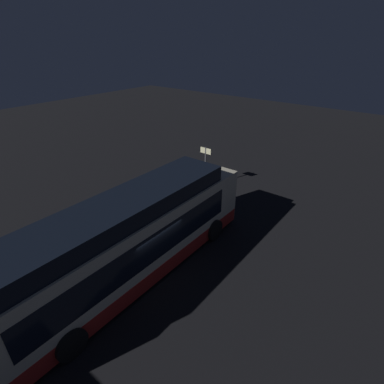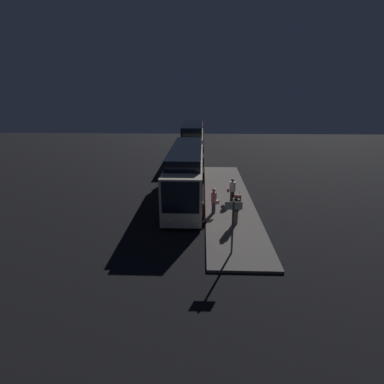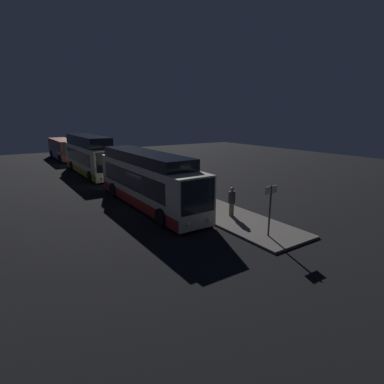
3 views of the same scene
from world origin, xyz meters
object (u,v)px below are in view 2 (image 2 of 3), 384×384
(passenger_waiting, at_px, (232,189))
(passenger_with_bags, at_px, (236,208))
(bus_second, at_px, (193,143))
(bus_third, at_px, (195,133))
(bus_lead, at_px, (186,175))
(suitcase, at_px, (239,199))
(passenger_boarding, at_px, (214,200))
(sign_post, at_px, (233,221))

(passenger_waiting, relative_size, passenger_with_bags, 0.92)
(passenger_with_bags, bearing_deg, bus_second, -67.82)
(bus_third, relative_size, passenger_with_bags, 5.63)
(bus_second, distance_m, passenger_waiting, 16.34)
(bus_lead, distance_m, bus_second, 14.67)
(passenger_with_bags, relative_size, suitcase, 2.10)
(bus_lead, relative_size, bus_second, 1.03)
(bus_third, relative_size, passenger_boarding, 6.18)
(bus_lead, xyz_separation_m, passenger_with_bags, (5.35, 3.24, -0.64))
(passenger_waiting, bearing_deg, suitcase, -130.37)
(passenger_boarding, xyz_separation_m, passenger_with_bags, (1.65, 1.25, 0.08))
(passenger_boarding, distance_m, sign_post, 5.35)
(bus_third, bearing_deg, passenger_waiting, 6.40)
(bus_third, relative_size, suitcase, 11.85)
(bus_third, xyz_separation_m, passenger_with_bags, (34.42, 3.24, -0.34))
(suitcase, bearing_deg, bus_lead, -113.75)
(passenger_boarding, distance_m, passenger_with_bags, 2.07)
(passenger_with_bags, bearing_deg, suitcase, -87.12)
(bus_lead, relative_size, suitcase, 14.36)
(passenger_boarding, xyz_separation_m, suitcase, (-1.98, 1.90, -0.59))
(passenger_boarding, distance_m, suitcase, 2.81)
(bus_third, distance_m, sign_post, 38.11)
(passenger_boarding, bearing_deg, bus_third, -147.07)
(suitcase, distance_m, sign_post, 7.46)
(suitcase, bearing_deg, bus_third, -172.80)
(bus_lead, height_order, bus_second, bus_second)
(passenger_boarding, height_order, sign_post, sign_post)
(bus_second, bearing_deg, sign_post, 6.51)
(passenger_boarding, height_order, passenger_with_bags, passenger_with_bags)
(bus_third, bearing_deg, sign_post, 4.06)
(passenger_boarding, height_order, suitcase, passenger_boarding)
(suitcase, bearing_deg, passenger_waiting, -130.91)
(bus_second, bearing_deg, bus_lead, -0.00)
(passenger_with_bags, distance_m, suitcase, 3.75)
(passenger_waiting, bearing_deg, sign_post, 175.23)
(passenger_boarding, relative_size, passenger_waiting, 0.99)
(passenger_waiting, relative_size, suitcase, 1.93)
(passenger_waiting, bearing_deg, bus_second, 12.58)
(bus_lead, distance_m, passenger_with_bags, 6.29)
(bus_second, relative_size, bus_third, 1.18)
(bus_lead, height_order, passenger_boarding, bus_lead)
(bus_lead, bearing_deg, sign_post, 16.78)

